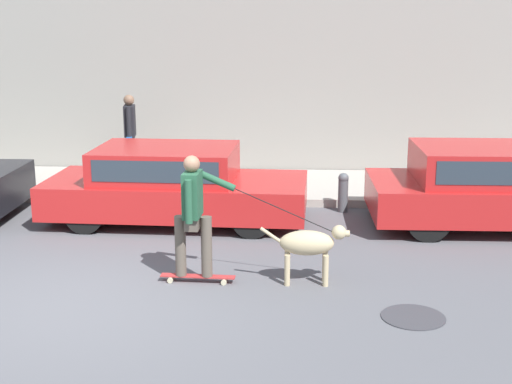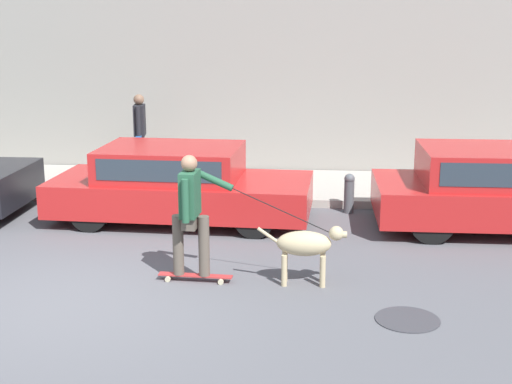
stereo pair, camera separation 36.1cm
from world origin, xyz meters
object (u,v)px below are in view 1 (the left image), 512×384
object	(u,v)px
parked_car_1	(174,186)
fire_hydrant	(343,191)
skateboarder	(194,211)
dog	(309,244)
parked_car_2	(497,187)
pedestrian_with_bag	(130,132)

from	to	relation	value
parked_car_1	fire_hydrant	bearing A→B (deg)	16.96
parked_car_1	skateboarder	size ratio (longest dim) A/B	1.89
fire_hydrant	dog	bearing A→B (deg)	-100.43
parked_car_2	pedestrian_with_bag	world-z (taller)	pedestrian_with_bag
parked_car_1	fire_hydrant	distance (m)	2.88
parked_car_2	skateboarder	xyz separation A→B (m)	(-4.40, -2.70, 0.28)
dog	fire_hydrant	xyz separation A→B (m)	(0.63, 3.42, -0.15)
parked_car_1	pedestrian_with_bag	distance (m)	2.92
parked_car_2	skateboarder	bearing A→B (deg)	-149.27
parked_car_1	dog	world-z (taller)	parked_car_1
skateboarder	parked_car_1	bearing A→B (deg)	107.47
fire_hydrant	parked_car_2	bearing A→B (deg)	-17.62
skateboarder	pedestrian_with_bag	world-z (taller)	pedestrian_with_bag
pedestrian_with_bag	dog	bearing A→B (deg)	114.72
parked_car_1	pedestrian_with_bag	world-z (taller)	pedestrian_with_bag
dog	fire_hydrant	distance (m)	3.48
dog	pedestrian_with_bag	distance (m)	6.29
dog	fire_hydrant	size ratio (longest dim) A/B	1.63
parked_car_2	dog	bearing A→B (deg)	-138.98
parked_car_2	pedestrian_with_bag	size ratio (longest dim) A/B	2.49
dog	skateboarder	world-z (taller)	skateboarder
pedestrian_with_bag	fire_hydrant	size ratio (longest dim) A/B	2.41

